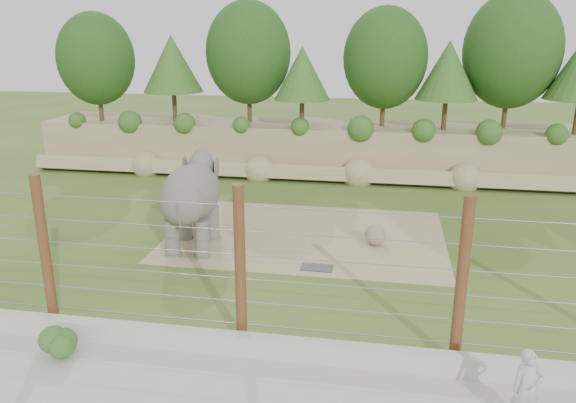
% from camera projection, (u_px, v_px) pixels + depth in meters
% --- Properties ---
extents(ground, '(90.00, 90.00, 0.00)m').
position_uv_depth(ground, '(277.00, 268.00, 17.93)').
color(ground, '#365B1A').
rests_on(ground, ground).
extents(back_embankment, '(30.00, 5.52, 8.77)m').
position_uv_depth(back_embankment, '(335.00, 96.00, 28.57)').
color(back_embankment, '#917D5A').
rests_on(back_embankment, ground).
extents(dirt_patch, '(10.00, 7.00, 0.02)m').
position_uv_depth(dirt_patch, '(306.00, 235.00, 20.67)').
color(dirt_patch, tan).
rests_on(dirt_patch, ground).
extents(drain_grate, '(1.00, 0.60, 0.03)m').
position_uv_depth(drain_grate, '(317.00, 268.00, 17.85)').
color(drain_grate, '#262628').
rests_on(drain_grate, dirt_patch).
extents(elephant, '(1.92, 3.90, 3.06)m').
position_uv_depth(elephant, '(192.00, 206.00, 19.11)').
color(elephant, '#5D5752').
rests_on(elephant, ground).
extents(stone_ball, '(0.74, 0.74, 0.74)m').
position_uv_depth(stone_ball, '(375.00, 235.00, 19.65)').
color(stone_ball, gray).
rests_on(stone_ball, dirt_patch).
extents(retaining_wall, '(26.00, 0.35, 0.50)m').
position_uv_depth(retaining_wall, '(237.00, 344.00, 13.16)').
color(retaining_wall, '#B5B4A9').
rests_on(retaining_wall, ground).
extents(barrier_fence, '(20.26, 0.26, 4.00)m').
position_uv_depth(barrier_fence, '(240.00, 267.00, 13.10)').
color(barrier_fence, '#502613').
rests_on(barrier_fence, ground).
extents(walkway_shrub, '(0.71, 0.71, 0.71)m').
position_uv_depth(walkway_shrub, '(62.00, 342.00, 13.02)').
color(walkway_shrub, '#2A5F21').
rests_on(walkway_shrub, walkway).
extents(zookeeper, '(0.66, 0.51, 1.60)m').
position_uv_depth(zookeeper, '(526.00, 388.00, 10.63)').
color(zookeeper, '#A8ACB1').
rests_on(zookeeper, walkway).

